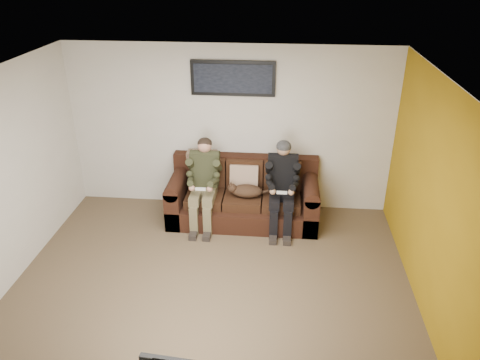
# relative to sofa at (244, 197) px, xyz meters

# --- Properties ---
(floor) EXTENTS (5.00, 5.00, 0.00)m
(floor) POSITION_rel_sofa_xyz_m (-0.25, -1.83, -0.35)
(floor) COLOR brown
(floor) RESTS_ON ground
(ceiling) EXTENTS (5.00, 5.00, 0.00)m
(ceiling) POSITION_rel_sofa_xyz_m (-0.25, -1.83, 2.25)
(ceiling) COLOR silver
(ceiling) RESTS_ON ground
(wall_back) EXTENTS (5.00, 0.00, 5.00)m
(wall_back) POSITION_rel_sofa_xyz_m (-0.25, 0.42, 0.95)
(wall_back) COLOR beige
(wall_back) RESTS_ON ground
(wall_front) EXTENTS (5.00, 0.00, 5.00)m
(wall_front) POSITION_rel_sofa_xyz_m (-0.25, -4.08, 0.95)
(wall_front) COLOR beige
(wall_front) RESTS_ON ground
(wall_right) EXTENTS (0.00, 4.50, 4.50)m
(wall_right) POSITION_rel_sofa_xyz_m (2.25, -1.83, 0.95)
(wall_right) COLOR beige
(wall_right) RESTS_ON ground
(accent_wall_right) EXTENTS (0.00, 4.50, 4.50)m
(accent_wall_right) POSITION_rel_sofa_xyz_m (2.24, -1.83, 0.95)
(accent_wall_right) COLOR #A17810
(accent_wall_right) RESTS_ON ground
(sofa) EXTENTS (2.26, 0.97, 0.92)m
(sofa) POSITION_rel_sofa_xyz_m (0.00, 0.00, 0.00)
(sofa) COLOR black
(sofa) RESTS_ON ground
(throw_pillow) EXTENTS (0.43, 0.21, 0.43)m
(throw_pillow) POSITION_rel_sofa_xyz_m (0.00, 0.04, 0.31)
(throw_pillow) COLOR tan
(throw_pillow) RESTS_ON sofa
(throw_blanket) EXTENTS (0.46, 0.23, 0.08)m
(throw_blanket) POSITION_rel_sofa_xyz_m (-0.68, 0.28, 0.57)
(throw_blanket) COLOR gray
(throw_blanket) RESTS_ON sofa
(person_left) EXTENTS (0.51, 0.87, 1.31)m
(person_left) POSITION_rel_sofa_xyz_m (-0.58, -0.19, 0.39)
(person_left) COLOR brown
(person_left) RESTS_ON sofa
(person_right) EXTENTS (0.51, 0.86, 1.32)m
(person_right) POSITION_rel_sofa_xyz_m (0.58, -0.19, 0.39)
(person_right) COLOR black
(person_right) RESTS_ON sofa
(cat) EXTENTS (0.66, 0.26, 0.24)m
(cat) POSITION_rel_sofa_xyz_m (0.04, -0.18, 0.20)
(cat) COLOR #482E1C
(cat) RESTS_ON sofa
(framed_poster) EXTENTS (1.25, 0.05, 0.52)m
(framed_poster) POSITION_rel_sofa_xyz_m (-0.20, 0.39, 1.75)
(framed_poster) COLOR black
(framed_poster) RESTS_ON wall_back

